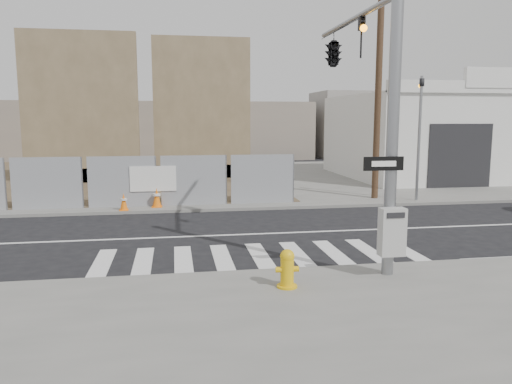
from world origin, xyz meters
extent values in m
plane|color=black|center=(0.00, 0.00, 0.00)|extent=(100.00, 100.00, 0.00)
cube|color=slate|center=(0.00, 14.00, 0.06)|extent=(50.00, 20.00, 0.12)
cylinder|color=gray|center=(2.50, -4.80, 3.62)|extent=(0.26, 0.26, 7.00)
cylinder|color=gray|center=(2.50, -2.20, 6.12)|extent=(0.14, 5.20, 0.14)
cube|color=#B2B2AF|center=(2.45, -5.08, 1.15)|extent=(0.55, 0.30, 1.05)
cube|color=black|center=(2.25, -4.96, 2.62)|extent=(0.90, 0.03, 0.30)
cube|color=silver|center=(2.25, -4.98, 2.62)|extent=(0.55, 0.01, 0.12)
imported|color=black|center=(2.50, -2.80, 5.57)|extent=(0.16, 0.20, 1.00)
imported|color=black|center=(2.50, -0.60, 5.57)|extent=(0.53, 2.48, 1.00)
cylinder|color=gray|center=(8.00, 4.60, 2.72)|extent=(0.12, 0.12, 5.20)
imported|color=black|center=(8.00, 4.60, 5.22)|extent=(0.16, 0.20, 1.00)
cube|color=brown|center=(-7.00, 13.00, 4.12)|extent=(6.00, 0.50, 8.00)
cube|color=brown|center=(-7.00, 13.40, 0.52)|extent=(6.00, 1.30, 0.80)
cube|color=brown|center=(-0.50, 14.00, 4.12)|extent=(5.50, 0.50, 8.00)
cube|color=brown|center=(-0.50, 14.40, 0.52)|extent=(5.50, 1.30, 0.80)
cube|color=silver|center=(14.00, 13.00, 2.52)|extent=(12.00, 10.00, 4.80)
cube|color=silver|center=(14.00, 8.00, 5.12)|extent=(12.00, 0.30, 0.60)
cube|color=silver|center=(14.00, 7.95, 5.57)|extent=(4.00, 0.30, 1.00)
cube|color=black|center=(12.00, 7.98, 1.72)|extent=(3.40, 0.06, 3.20)
cylinder|color=#4A3322|center=(6.50, 5.50, 5.12)|extent=(0.28, 0.28, 10.00)
cylinder|color=#E7B50C|center=(0.07, -5.32, 0.14)|extent=(0.47, 0.47, 0.04)
cylinder|color=#E7B50C|center=(0.07, -5.32, 0.44)|extent=(0.31, 0.31, 0.64)
sphere|color=#E7B50C|center=(0.07, -5.32, 0.78)|extent=(0.30, 0.30, 0.30)
cylinder|color=#E7B50C|center=(-0.09, -5.32, 0.50)|extent=(0.16, 0.13, 0.12)
cylinder|color=#E7B50C|center=(0.24, -5.32, 0.50)|extent=(0.16, 0.13, 0.12)
cube|color=orange|center=(-4.09, 4.22, 0.13)|extent=(0.35, 0.35, 0.03)
cone|color=orange|center=(-4.09, 4.22, 0.45)|extent=(0.31, 0.31, 0.65)
cylinder|color=silver|center=(-4.09, 4.22, 0.54)|extent=(0.25, 0.25, 0.07)
cube|color=orange|center=(-2.87, 4.73, 0.14)|extent=(0.41, 0.41, 0.03)
cone|color=orange|center=(-2.87, 4.73, 0.50)|extent=(0.37, 0.37, 0.76)
cylinder|color=silver|center=(-2.87, 4.73, 0.61)|extent=(0.29, 0.29, 0.09)
camera|label=1|loc=(-2.18, -15.00, 3.58)|focal=35.00mm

